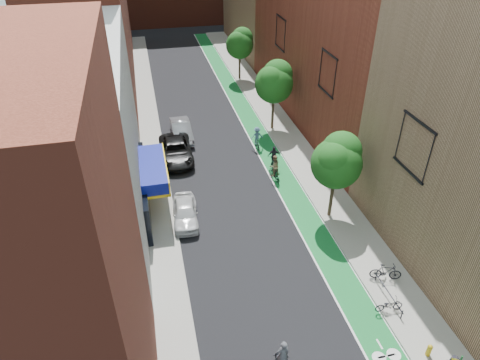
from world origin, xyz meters
TOP-DOWN VIEW (x-y plane):
  - ground at (0.00, 0.00)m, footprint 160.00×160.00m
  - bike_lane at (4.00, 26.00)m, footprint 2.00×68.00m
  - sidewalk_left at (-6.00, 26.00)m, footprint 2.00×68.00m
  - sidewalk_right at (6.50, 26.00)m, footprint 3.00×68.00m
  - building_left_near_red at (-11.00, -1.00)m, footprint 8.00×10.00m
  - building_left_white at (-11.00, 14.00)m, footprint 8.00×20.00m
  - building_right_mid_red at (12.00, 26.00)m, footprint 8.00×28.00m
  - tree_near at (5.65, 10.02)m, footprint 3.40×3.36m
  - tree_mid at (5.65, 24.02)m, footprint 3.55×3.53m
  - tree_far at (5.65, 38.02)m, footprint 3.30×3.25m
  - parked_car_white at (-4.33, 11.85)m, footprint 1.98×4.31m
  - parked_car_black at (-4.06, 20.44)m, footprint 2.81×5.89m
  - parked_car_silver at (-3.16, 24.11)m, footprint 1.81×4.92m
  - cyclist_lane_near at (3.20, 15.48)m, footprint 1.01×1.68m
  - cyclist_lane_mid at (3.63, 16.97)m, footprint 1.07×1.85m
  - cyclist_lane_far at (3.20, 20.77)m, footprint 1.09×1.60m
  - parked_bike_mid at (6.36, 3.59)m, footprint 1.91×1.07m
  - parked_bike_far at (5.40, 1.45)m, footprint 1.60×0.64m
  - fire_hydrant at (5.92, -1.46)m, footprint 0.25×0.25m

SIDE VIEW (x-z plane):
  - ground at x=0.00m, z-range 0.00..0.00m
  - bike_lane at x=4.00m, z-range 0.00..0.01m
  - sidewalk_left at x=-6.00m, z-range 0.00..0.15m
  - sidewalk_right at x=6.50m, z-range 0.00..0.15m
  - fire_hydrant at x=5.92m, z-range 0.17..0.90m
  - parked_bike_far at x=5.40m, z-range 0.15..0.97m
  - parked_bike_mid at x=6.36m, z-range 0.15..1.26m
  - parked_car_white at x=-4.33m, z-range 0.00..1.43m
  - cyclist_lane_mid at x=3.63m, z-range -0.26..1.83m
  - parked_car_silver at x=-3.16m, z-range 0.00..1.61m
  - parked_car_black at x=-4.06m, z-range 0.00..1.62m
  - cyclist_lane_far at x=3.20m, z-range -0.09..1.93m
  - cyclist_lane_near at x=3.20m, z-range -0.13..2.00m
  - tree_far at x=5.65m, z-range 1.40..7.60m
  - tree_near at x=5.65m, z-range 1.45..7.87m
  - tree_mid at x=5.65m, z-range 1.52..8.26m
  - building_left_white at x=-11.00m, z-range 0.00..12.00m
  - building_left_near_red at x=-11.00m, z-range 0.00..16.00m
  - building_right_mid_red at x=12.00m, z-range 0.00..22.00m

